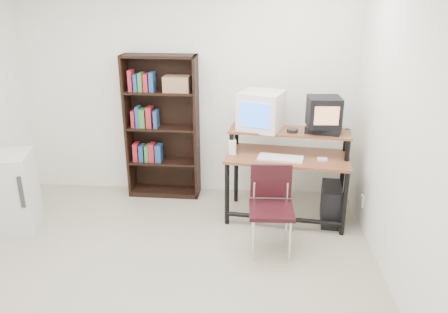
# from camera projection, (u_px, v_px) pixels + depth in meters

# --- Properties ---
(floor) EXTENTS (4.00, 4.00, 0.01)m
(floor) POSITION_uv_depth(u_px,v_px,m) (157.00, 284.00, 3.80)
(floor) COLOR #B1A992
(floor) RESTS_ON ground
(back_wall) EXTENTS (4.00, 0.01, 2.60)m
(back_wall) POSITION_uv_depth(u_px,v_px,m) (186.00, 89.00, 5.22)
(back_wall) COLOR white
(back_wall) RESTS_ON floor
(right_wall) EXTENTS (0.01, 4.00, 2.60)m
(right_wall) POSITION_uv_depth(u_px,v_px,m) (415.00, 147.00, 3.22)
(right_wall) COLOR white
(right_wall) RESTS_ON floor
(computer_desk) EXTENTS (1.37, 0.81, 0.98)m
(computer_desk) POSITION_uv_depth(u_px,v_px,m) (288.00, 158.00, 4.73)
(computer_desk) COLOR brown
(computer_desk) RESTS_ON floor
(crt_monitor) EXTENTS (0.56, 0.56, 0.42)m
(crt_monitor) POSITION_uv_depth(u_px,v_px,m) (261.00, 111.00, 4.75)
(crt_monitor) COLOR white
(crt_monitor) RESTS_ON computer_desk
(vcr) EXTENTS (0.42, 0.35, 0.08)m
(vcr) POSITION_uv_depth(u_px,v_px,m) (323.00, 130.00, 4.65)
(vcr) COLOR black
(vcr) RESTS_ON computer_desk
(crt_tv) EXTENTS (0.34, 0.34, 0.31)m
(crt_tv) POSITION_uv_depth(u_px,v_px,m) (324.00, 112.00, 4.58)
(crt_tv) COLOR black
(crt_tv) RESTS_ON vcr
(cd_spindle) EXTENTS (0.12, 0.12, 0.05)m
(cd_spindle) POSITION_uv_depth(u_px,v_px,m) (292.00, 131.00, 4.66)
(cd_spindle) COLOR #26262B
(cd_spindle) RESTS_ON computer_desk
(keyboard) EXTENTS (0.50, 0.29, 0.03)m
(keyboard) POSITION_uv_depth(u_px,v_px,m) (280.00, 159.00, 4.60)
(keyboard) COLOR white
(keyboard) RESTS_ON computer_desk
(mousepad) EXTENTS (0.26, 0.24, 0.01)m
(mousepad) POSITION_uv_depth(u_px,v_px,m) (321.00, 162.00, 4.55)
(mousepad) COLOR black
(mousepad) RESTS_ON computer_desk
(mouse) EXTENTS (0.10, 0.06, 0.03)m
(mouse) POSITION_uv_depth(u_px,v_px,m) (322.00, 160.00, 4.56)
(mouse) COLOR white
(mouse) RESTS_ON mousepad
(desk_speaker) EXTENTS (0.09, 0.08, 0.17)m
(desk_speaker) POSITION_uv_depth(u_px,v_px,m) (232.00, 148.00, 4.72)
(desk_speaker) COLOR white
(desk_speaker) RESTS_ON computer_desk
(pc_tower) EXTENTS (0.25, 0.47, 0.42)m
(pc_tower) POSITION_uv_depth(u_px,v_px,m) (331.00, 204.00, 4.78)
(pc_tower) COLOR black
(pc_tower) RESTS_ON floor
(school_chair) EXTENTS (0.43, 0.43, 0.84)m
(school_chair) POSITION_uv_depth(u_px,v_px,m) (271.00, 201.00, 4.16)
(school_chair) COLOR black
(school_chair) RESTS_ON floor
(bookshelf) EXTENTS (0.87, 0.31, 1.73)m
(bookshelf) POSITION_uv_depth(u_px,v_px,m) (162.00, 125.00, 5.24)
(bookshelf) COLOR black
(bookshelf) RESTS_ON floor
(mini_fridge) EXTENTS (0.59, 0.59, 0.84)m
(mini_fridge) POSITION_uv_depth(u_px,v_px,m) (9.00, 193.00, 4.56)
(mini_fridge) COLOR silver
(mini_fridge) RESTS_ON floor
(wall_outlet) EXTENTS (0.02, 0.08, 0.12)m
(wall_outlet) POSITION_uv_depth(u_px,v_px,m) (362.00, 201.00, 4.64)
(wall_outlet) COLOR beige
(wall_outlet) RESTS_ON right_wall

